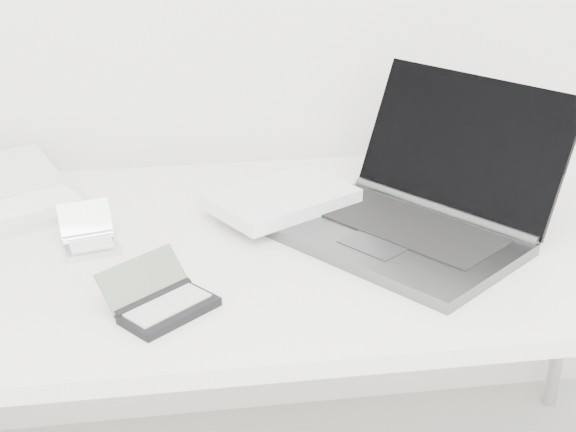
{
  "coord_description": "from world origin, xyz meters",
  "views": [
    {
      "loc": [
        -0.22,
        0.24,
        1.37
      ],
      "look_at": [
        -0.03,
        1.51,
        0.79
      ],
      "focal_mm": 50.0,
      "sensor_mm": 36.0,
      "label": 1
    }
  ],
  "objects": [
    {
      "name": "palmtop_charcoal",
      "position": [
        -0.25,
        1.32,
        0.74
      ],
      "size": [
        0.19,
        0.19,
        0.07
      ],
      "rotation": [
        0.0,
        0.0,
        0.68
      ],
      "color": "black",
      "rests_on": "desk"
    },
    {
      "name": "netbook_open_white",
      "position": [
        -0.53,
        1.76,
        0.75
      ],
      "size": [
        0.36,
        0.38,
        0.06
      ],
      "rotation": [
        0.0,
        0.0,
        0.54
      ],
      "color": "silver",
      "rests_on": "desk"
    },
    {
      "name": "pda_silver",
      "position": [
        -0.38,
        1.56,
        0.75
      ],
      "size": [
        0.12,
        0.13,
        0.07
      ],
      "rotation": [
        0.0,
        0.0,
        0.24
      ],
      "color": "silver",
      "rests_on": "desk"
    },
    {
      "name": "laptop_large",
      "position": [
        0.15,
        1.56,
        0.77
      ],
      "size": [
        0.67,
        0.57,
        0.26
      ],
      "rotation": [
        0.0,
        0.0,
        -0.92
      ],
      "color": "#535658",
      "rests_on": "desk"
    },
    {
      "name": "desk",
      "position": [
        0.0,
        1.55,
        0.68
      ],
      "size": [
        1.6,
        0.8,
        0.73
      ],
      "color": "white",
      "rests_on": "ground"
    }
  ]
}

